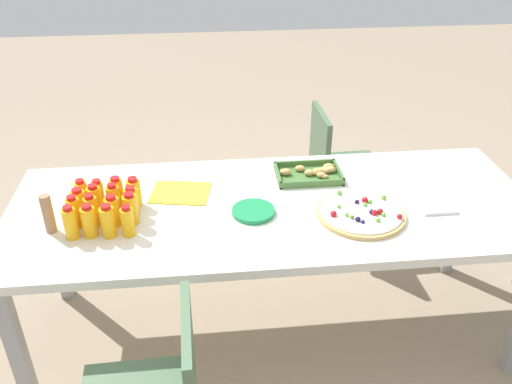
{
  "coord_description": "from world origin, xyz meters",
  "views": [
    {
      "loc": [
        -0.28,
        -1.99,
        2.01
      ],
      "look_at": [
        -0.07,
        0.08,
        0.77
      ],
      "focal_mm": 37.75,
      "sensor_mm": 36.0,
      "label": 1
    }
  ],
  "objects_px": {
    "juice_bottle_7": "(131,209)",
    "juice_bottle_13": "(98,194)",
    "juice_bottle_8": "(79,204)",
    "napkin_stack": "(435,205)",
    "party_table": "(273,216)",
    "paper_folder": "(180,193)",
    "juice_bottle_5": "(92,212)",
    "plate_stack": "(253,211)",
    "juice_bottle_3": "(128,222)",
    "juice_bottle_6": "(113,211)",
    "juice_bottle_9": "(95,201)",
    "juice_bottle_11": "(132,202)",
    "cardboard_tube": "(48,214)",
    "juice_bottle_12": "(82,195)",
    "juice_bottle_0": "(70,223)",
    "juice_bottle_4": "(74,213)",
    "juice_bottle_15": "(134,192)",
    "snack_tray": "(311,173)",
    "juice_bottle_1": "(89,221)",
    "chair_far_right": "(337,163)",
    "fruit_pizza": "(361,213)",
    "juice_bottle_10": "(114,200)",
    "juice_bottle_14": "(117,192)",
    "juice_bottle_2": "(108,222)"
  },
  "relations": [
    {
      "from": "juice_bottle_6",
      "to": "juice_bottle_3",
      "type": "bearing_deg",
      "value": -50.51
    },
    {
      "from": "juice_bottle_7",
      "to": "juice_bottle_13",
      "type": "bearing_deg",
      "value": 136.03
    },
    {
      "from": "party_table",
      "to": "juice_bottle_2",
      "type": "relative_size",
      "value": 16.08
    },
    {
      "from": "juice_bottle_4",
      "to": "plate_stack",
      "type": "height_order",
      "value": "juice_bottle_4"
    },
    {
      "from": "juice_bottle_7",
      "to": "napkin_stack",
      "type": "relative_size",
      "value": 0.97
    },
    {
      "from": "juice_bottle_10",
      "to": "juice_bottle_5",
      "type": "bearing_deg",
      "value": -134.61
    },
    {
      "from": "juice_bottle_0",
      "to": "snack_tray",
      "type": "bearing_deg",
      "value": 21.04
    },
    {
      "from": "juice_bottle_14",
      "to": "snack_tray",
      "type": "relative_size",
      "value": 0.45
    },
    {
      "from": "juice_bottle_3",
      "to": "juice_bottle_6",
      "type": "relative_size",
      "value": 0.99
    },
    {
      "from": "juice_bottle_6",
      "to": "juice_bottle_9",
      "type": "height_order",
      "value": "juice_bottle_9"
    },
    {
      "from": "juice_bottle_1",
      "to": "paper_folder",
      "type": "xyz_separation_m",
      "value": [
        0.35,
        0.3,
        -0.06
      ]
    },
    {
      "from": "juice_bottle_10",
      "to": "juice_bottle_11",
      "type": "distance_m",
      "value": 0.08
    },
    {
      "from": "juice_bottle_6",
      "to": "party_table",
      "type": "bearing_deg",
      "value": 7.27
    },
    {
      "from": "juice_bottle_3",
      "to": "juice_bottle_4",
      "type": "relative_size",
      "value": 0.93
    },
    {
      "from": "juice_bottle_13",
      "to": "snack_tray",
      "type": "relative_size",
      "value": 0.43
    },
    {
      "from": "juice_bottle_7",
      "to": "juice_bottle_4",
      "type": "bearing_deg",
      "value": -179.18
    },
    {
      "from": "juice_bottle_7",
      "to": "juice_bottle_8",
      "type": "xyz_separation_m",
      "value": [
        -0.22,
        0.08,
        -0.01
      ]
    },
    {
      "from": "party_table",
      "to": "paper_folder",
      "type": "relative_size",
      "value": 8.9
    },
    {
      "from": "juice_bottle_12",
      "to": "juice_bottle_11",
      "type": "bearing_deg",
      "value": -19.83
    },
    {
      "from": "juice_bottle_5",
      "to": "plate_stack",
      "type": "bearing_deg",
      "value": 2.25
    },
    {
      "from": "juice_bottle_4",
      "to": "juice_bottle_6",
      "type": "relative_size",
      "value": 1.06
    },
    {
      "from": "party_table",
      "to": "snack_tray",
      "type": "bearing_deg",
      "value": 47.73
    },
    {
      "from": "juice_bottle_5",
      "to": "juice_bottle_0",
      "type": "bearing_deg",
      "value": -133.13
    },
    {
      "from": "juice_bottle_7",
      "to": "juice_bottle_8",
      "type": "height_order",
      "value": "juice_bottle_7"
    },
    {
      "from": "juice_bottle_6",
      "to": "chair_far_right",
      "type": "bearing_deg",
      "value": 37.71
    },
    {
      "from": "juice_bottle_12",
      "to": "paper_folder",
      "type": "bearing_deg",
      "value": 10.6
    },
    {
      "from": "snack_tray",
      "to": "paper_folder",
      "type": "height_order",
      "value": "snack_tray"
    },
    {
      "from": "juice_bottle_6",
      "to": "juice_bottle_13",
      "type": "relative_size",
      "value": 1.05
    },
    {
      "from": "juice_bottle_6",
      "to": "juice_bottle_9",
      "type": "distance_m",
      "value": 0.11
    },
    {
      "from": "juice_bottle_4",
      "to": "paper_folder",
      "type": "xyz_separation_m",
      "value": [
        0.42,
        0.23,
        -0.07
      ]
    },
    {
      "from": "juice_bottle_6",
      "to": "napkin_stack",
      "type": "height_order",
      "value": "juice_bottle_6"
    },
    {
      "from": "juice_bottle_12",
      "to": "cardboard_tube",
      "type": "distance_m",
      "value": 0.2
    },
    {
      "from": "juice_bottle_1",
      "to": "fruit_pizza",
      "type": "height_order",
      "value": "juice_bottle_1"
    },
    {
      "from": "juice_bottle_3",
      "to": "plate_stack",
      "type": "relative_size",
      "value": 0.74
    },
    {
      "from": "juice_bottle_6",
      "to": "fruit_pizza",
      "type": "xyz_separation_m",
      "value": [
        1.04,
        -0.04,
        -0.05
      ]
    },
    {
      "from": "juice_bottle_11",
      "to": "cardboard_tube",
      "type": "distance_m",
      "value": 0.33
    },
    {
      "from": "juice_bottle_4",
      "to": "juice_bottle_1",
      "type": "bearing_deg",
      "value": -44.74
    },
    {
      "from": "juice_bottle_15",
      "to": "juice_bottle_3",
      "type": "bearing_deg",
      "value": -91.23
    },
    {
      "from": "juice_bottle_5",
      "to": "juice_bottle_8",
      "type": "xyz_separation_m",
      "value": [
        -0.07,
        0.08,
        -0.01
      ]
    },
    {
      "from": "juice_bottle_14",
      "to": "cardboard_tube",
      "type": "xyz_separation_m",
      "value": [
        -0.25,
        -0.17,
        0.02
      ]
    },
    {
      "from": "juice_bottle_2",
      "to": "juice_bottle_7",
      "type": "distance_m",
      "value": 0.11
    },
    {
      "from": "snack_tray",
      "to": "juice_bottle_1",
      "type": "bearing_deg",
      "value": -157.9
    },
    {
      "from": "juice_bottle_6",
      "to": "juice_bottle_9",
      "type": "bearing_deg",
      "value": 136.35
    },
    {
      "from": "juice_bottle_12",
      "to": "napkin_stack",
      "type": "height_order",
      "value": "juice_bottle_12"
    },
    {
      "from": "juice_bottle_2",
      "to": "juice_bottle_15",
      "type": "xyz_separation_m",
      "value": [
        0.08,
        0.23,
        -0.0
      ]
    },
    {
      "from": "juice_bottle_4",
      "to": "snack_tray",
      "type": "distance_m",
      "value": 1.09
    },
    {
      "from": "juice_bottle_8",
      "to": "plate_stack",
      "type": "bearing_deg",
      "value": -4.34
    },
    {
      "from": "juice_bottle_6",
      "to": "juice_bottle_0",
      "type": "bearing_deg",
      "value": -153.18
    },
    {
      "from": "juice_bottle_12",
      "to": "cardboard_tube",
      "type": "xyz_separation_m",
      "value": [
        -0.1,
        -0.17,
        0.02
      ]
    },
    {
      "from": "juice_bottle_12",
      "to": "napkin_stack",
      "type": "xyz_separation_m",
      "value": [
        1.53,
        -0.15,
        -0.06
      ]
    }
  ]
}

